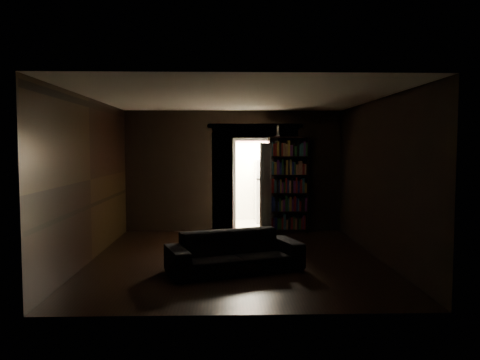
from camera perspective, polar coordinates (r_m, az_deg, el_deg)
name	(u,v)px	position (r m, az deg, el deg)	size (l,w,h in m)	color
ground	(236,259)	(8.31, -0.51, -9.60)	(5.50, 5.50, 0.00)	black
room_walls	(234,161)	(9.15, -0.70, 2.30)	(5.02, 5.61, 2.84)	black
kitchen_alcove	(252,176)	(11.99, 1.53, 0.44)	(2.20, 1.80, 2.60)	#B1AB9A
sofa	(235,245)	(7.46, -0.65, -7.97)	(2.11, 0.91, 0.81)	black
bookshelf	(288,185)	(10.79, 5.88, -0.56)	(0.90, 0.32, 2.20)	black
refrigerator	(270,191)	(12.26, 3.63, -1.29)	(0.74, 0.68, 1.65)	silver
door	(268,189)	(10.51, 3.46, -1.07)	(0.85, 0.05, 2.05)	silver
figurine	(278,131)	(10.66, 4.64, 6.03)	(0.09, 0.09, 0.27)	white
bottles	(271,154)	(12.13, 3.77, 3.15)	(0.62, 0.08, 0.25)	black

